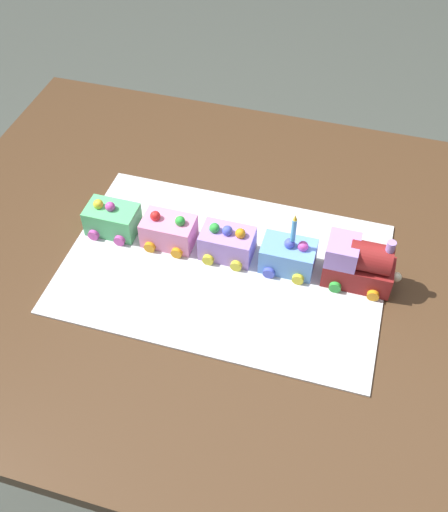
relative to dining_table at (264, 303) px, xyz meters
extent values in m
plane|color=#474C44|center=(0.00, 0.00, -0.63)|extent=(8.00, 8.00, 0.00)
cube|color=#4C331E|center=(0.00, 0.00, 0.09)|extent=(1.40, 1.00, 0.03)
cube|color=#4C331E|center=(0.64, -0.44, -0.28)|extent=(0.07, 0.07, 0.71)
cube|color=silver|center=(0.08, 0.02, 0.11)|extent=(0.60, 0.40, 0.00)
cube|color=maroon|center=(-0.17, -0.01, 0.14)|extent=(0.12, 0.06, 0.05)
cylinder|color=maroon|center=(-0.18, -0.01, 0.18)|extent=(0.08, 0.05, 0.05)
cube|color=#AD84E0|center=(-0.13, -0.01, 0.18)|extent=(0.06, 0.06, 0.04)
cylinder|color=#AD84E0|center=(-0.21, -0.01, 0.21)|extent=(0.02, 0.02, 0.03)
sphere|color=#F4EFCC|center=(-0.23, -0.01, 0.14)|extent=(0.02, 0.02, 0.02)
cylinder|color=#4C59D8|center=(-0.20, -0.05, 0.12)|extent=(0.02, 0.01, 0.02)
cylinder|color=orange|center=(-0.13, -0.05, 0.12)|extent=(0.02, 0.01, 0.02)
cylinder|color=orange|center=(-0.20, 0.02, 0.12)|extent=(0.02, 0.01, 0.02)
cylinder|color=green|center=(-0.13, 0.02, 0.12)|extent=(0.02, 0.01, 0.02)
cube|color=#669EEA|center=(-0.04, -0.01, 0.14)|extent=(0.10, 0.06, 0.06)
cylinder|color=orange|center=(-0.06, -0.05, 0.12)|extent=(0.02, 0.01, 0.02)
cylinder|color=orange|center=(-0.01, -0.05, 0.12)|extent=(0.02, 0.01, 0.02)
cylinder|color=yellow|center=(-0.06, 0.02, 0.12)|extent=(0.02, 0.01, 0.02)
cylinder|color=#4C59D8|center=(-0.01, 0.02, 0.12)|extent=(0.02, 0.01, 0.02)
sphere|color=#4C59D8|center=(-0.04, -0.01, 0.17)|extent=(0.02, 0.02, 0.02)
sphere|color=#D84CB2|center=(-0.06, -0.01, 0.17)|extent=(0.02, 0.02, 0.02)
cube|color=#AD84E0|center=(0.08, -0.01, 0.14)|extent=(0.10, 0.06, 0.06)
cylinder|color=orange|center=(0.05, -0.05, 0.12)|extent=(0.02, 0.01, 0.02)
cylinder|color=yellow|center=(0.11, -0.05, 0.12)|extent=(0.02, 0.01, 0.02)
cylinder|color=yellow|center=(0.05, 0.02, 0.12)|extent=(0.02, 0.01, 0.02)
cylinder|color=yellow|center=(0.11, 0.02, 0.12)|extent=(0.02, 0.01, 0.02)
sphere|color=orange|center=(0.06, -0.01, 0.17)|extent=(0.02, 0.02, 0.02)
sphere|color=#4C59D8|center=(0.08, -0.01, 0.17)|extent=(0.02, 0.02, 0.02)
sphere|color=green|center=(0.11, -0.01, 0.17)|extent=(0.02, 0.02, 0.02)
cube|color=pink|center=(0.20, -0.01, 0.14)|extent=(0.10, 0.06, 0.06)
cylinder|color=green|center=(0.17, -0.05, 0.12)|extent=(0.02, 0.01, 0.02)
cylinder|color=orange|center=(0.23, -0.05, 0.12)|extent=(0.02, 0.01, 0.02)
cylinder|color=orange|center=(0.17, 0.02, 0.12)|extent=(0.02, 0.01, 0.02)
cylinder|color=orange|center=(0.23, 0.02, 0.12)|extent=(0.02, 0.01, 0.02)
sphere|color=red|center=(0.23, -0.01, 0.17)|extent=(0.02, 0.02, 0.02)
sphere|color=green|center=(0.18, -0.01, 0.17)|extent=(0.02, 0.02, 0.02)
cube|color=#59CC7A|center=(0.32, -0.01, 0.14)|extent=(0.10, 0.06, 0.06)
cylinder|color=red|center=(0.29, -0.05, 0.12)|extent=(0.02, 0.01, 0.02)
cylinder|color=red|center=(0.35, -0.05, 0.12)|extent=(0.02, 0.01, 0.02)
cylinder|color=#D84CB2|center=(0.29, 0.02, 0.12)|extent=(0.02, 0.01, 0.02)
cylinder|color=#D84CB2|center=(0.35, 0.02, 0.12)|extent=(0.02, 0.01, 0.02)
sphere|color=yellow|center=(0.34, -0.01, 0.17)|extent=(0.02, 0.02, 0.02)
sphere|color=#D84CB2|center=(0.32, -0.01, 0.17)|extent=(0.02, 0.02, 0.02)
cylinder|color=#4CA5E5|center=(-0.04, -0.01, 0.21)|extent=(0.01, 0.01, 0.05)
cone|color=yellow|center=(-0.04, -0.01, 0.24)|extent=(0.01, 0.01, 0.01)
camera|label=1|loc=(-0.13, 0.75, 0.97)|focal=42.60mm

